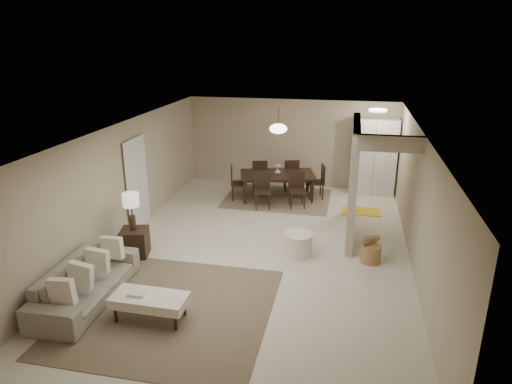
% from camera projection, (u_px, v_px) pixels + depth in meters
% --- Properties ---
extents(floor, '(9.00, 9.00, 0.00)m').
position_uv_depth(floor, '(260.00, 249.00, 9.48)').
color(floor, beige).
rests_on(floor, ground).
extents(ceiling, '(9.00, 9.00, 0.00)m').
position_uv_depth(ceiling, '(261.00, 130.00, 8.66)').
color(ceiling, white).
rests_on(ceiling, back_wall).
extents(back_wall, '(6.00, 0.00, 6.00)m').
position_uv_depth(back_wall, '(291.00, 143.00, 13.23)').
color(back_wall, tan).
rests_on(back_wall, floor).
extents(left_wall, '(0.00, 9.00, 9.00)m').
position_uv_depth(left_wall, '(122.00, 183.00, 9.65)').
color(left_wall, tan).
rests_on(left_wall, floor).
extents(right_wall, '(0.00, 9.00, 9.00)m').
position_uv_depth(right_wall, '(418.00, 203.00, 8.49)').
color(right_wall, tan).
rests_on(right_wall, floor).
extents(partition, '(0.15, 2.50, 2.50)m').
position_uv_depth(partition, '(353.00, 179.00, 9.87)').
color(partition, tan).
rests_on(partition, floor).
extents(doorway, '(0.04, 0.90, 2.04)m').
position_uv_depth(doorway, '(137.00, 184.00, 10.28)').
color(doorway, black).
rests_on(doorway, floor).
extents(pantry_cabinet, '(1.20, 0.55, 2.10)m').
position_uv_depth(pantry_cabinet, '(374.00, 157.00, 12.52)').
color(pantry_cabinet, silver).
rests_on(pantry_cabinet, floor).
extents(flush_light, '(0.44, 0.44, 0.05)m').
position_uv_depth(flush_light, '(378.00, 110.00, 11.19)').
color(flush_light, white).
rests_on(flush_light, ceiling).
extents(living_rug, '(3.20, 3.20, 0.01)m').
position_uv_depth(living_rug, '(171.00, 310.00, 7.37)').
color(living_rug, brown).
rests_on(living_rug, floor).
extents(sofa, '(2.29, 0.96, 0.66)m').
position_uv_depth(sofa, '(86.00, 282.00, 7.55)').
color(sofa, gray).
rests_on(sofa, floor).
extents(ottoman_bench, '(1.18, 0.56, 0.42)m').
position_uv_depth(ottoman_bench, '(150.00, 300.00, 7.02)').
color(ottoman_bench, white).
rests_on(ottoman_bench, living_rug).
extents(side_table, '(0.62, 0.62, 0.56)m').
position_uv_depth(side_table, '(135.00, 243.00, 9.11)').
color(side_table, black).
rests_on(side_table, floor).
extents(table_lamp, '(0.32, 0.32, 0.76)m').
position_uv_depth(table_lamp, '(131.00, 203.00, 8.83)').
color(table_lamp, '#42311C').
rests_on(table_lamp, side_table).
extents(round_pouf, '(0.59, 0.59, 0.46)m').
position_uv_depth(round_pouf, '(298.00, 244.00, 9.15)').
color(round_pouf, white).
rests_on(round_pouf, floor).
extents(wicker_basket, '(0.43, 0.43, 0.34)m').
position_uv_depth(wicker_basket, '(371.00, 254.00, 8.89)').
color(wicker_basket, '#9A663D').
rests_on(wicker_basket, floor).
extents(dining_rug, '(2.80, 2.10, 0.01)m').
position_uv_depth(dining_rug, '(277.00, 198.00, 12.40)').
color(dining_rug, '#8E7158').
rests_on(dining_rug, floor).
extents(dining_table, '(2.18, 1.55, 0.69)m').
position_uv_depth(dining_table, '(277.00, 186.00, 12.29)').
color(dining_table, black).
rests_on(dining_table, dining_rug).
extents(dining_chairs, '(2.52, 2.07, 0.93)m').
position_uv_depth(dining_chairs, '(277.00, 182.00, 12.25)').
color(dining_chairs, black).
rests_on(dining_chairs, dining_rug).
extents(vase, '(0.16, 0.16, 0.16)m').
position_uv_depth(vase, '(278.00, 171.00, 12.15)').
color(vase, silver).
rests_on(vase, dining_table).
extents(yellow_mat, '(1.00, 0.64, 0.01)m').
position_uv_depth(yellow_mat, '(361.00, 211.00, 11.48)').
color(yellow_mat, gold).
rests_on(yellow_mat, floor).
extents(pendant_light, '(0.46, 0.46, 0.71)m').
position_uv_depth(pendant_light, '(278.00, 129.00, 11.78)').
color(pendant_light, '#42311C').
rests_on(pendant_light, ceiling).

